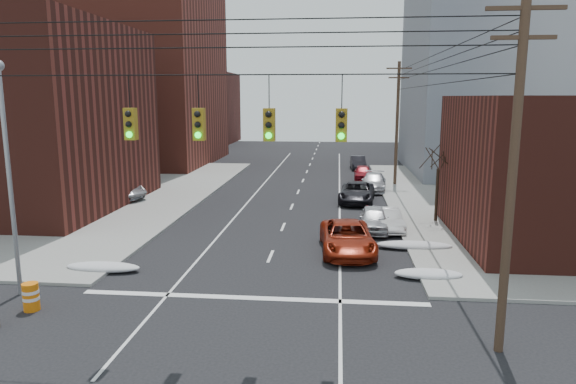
% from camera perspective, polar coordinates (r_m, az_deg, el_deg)
% --- Properties ---
extents(building_brick_tall, '(24.00, 20.00, 30.00)m').
position_cam_1_polar(building_brick_tall, '(66.92, -19.30, 16.01)').
color(building_brick_tall, maroon).
rests_on(building_brick_tall, ground).
extents(building_brick_far, '(22.00, 18.00, 12.00)m').
position_cam_1_polar(building_brick_far, '(91.53, -13.25, 9.03)').
color(building_brick_far, '#4F1F17').
rests_on(building_brick_far, ground).
extents(building_office, '(22.00, 20.00, 25.00)m').
position_cam_1_polar(building_office, '(59.86, 24.54, 13.97)').
color(building_office, gray).
rests_on(building_office, ground).
extents(building_glass, '(20.00, 18.00, 22.00)m').
position_cam_1_polar(building_glass, '(85.29, 20.08, 11.95)').
color(building_glass, gray).
rests_on(building_glass, ground).
extents(utility_pole_right, '(2.20, 0.28, 11.00)m').
position_cam_1_polar(utility_pole_right, '(16.66, 23.70, 2.20)').
color(utility_pole_right, '#473323').
rests_on(utility_pole_right, ground).
extents(utility_pole_far, '(2.20, 0.28, 11.00)m').
position_cam_1_polar(utility_pole_far, '(47.02, 12.03, 7.67)').
color(utility_pole_far, '#473323').
rests_on(utility_pole_far, ground).
extents(traffic_signals, '(17.00, 0.42, 2.02)m').
position_cam_1_polar(traffic_signals, '(16.00, -6.07, 7.70)').
color(traffic_signals, black).
rests_on(traffic_signals, ground).
extents(street_light, '(0.44, 0.44, 9.32)m').
position_cam_1_polar(street_light, '(22.78, -28.72, 3.19)').
color(street_light, gray).
rests_on(street_light, ground).
extents(bare_tree, '(2.09, 2.20, 4.93)m').
position_cam_1_polar(bare_tree, '(33.75, 16.22, 0.52)').
color(bare_tree, black).
rests_on(bare_tree, ground).
extents(snow_nw, '(3.50, 1.08, 0.42)m').
position_cam_1_polar(snow_nw, '(25.39, -19.87, -7.85)').
color(snow_nw, silver).
rests_on(snow_nw, ground).
extents(snow_ne, '(3.00, 1.08, 0.42)m').
position_cam_1_polar(snow_ne, '(23.85, 15.33, -8.78)').
color(snow_ne, silver).
rests_on(snow_ne, ground).
extents(snow_east_far, '(4.00, 1.08, 0.42)m').
position_cam_1_polar(snow_east_far, '(28.08, 13.81, -5.77)').
color(snow_east_far, silver).
rests_on(snow_east_far, ground).
extents(red_pickup, '(3.06, 5.87, 1.58)m').
position_cam_1_polar(red_pickup, '(26.73, 6.59, -5.06)').
color(red_pickup, maroon).
rests_on(red_pickup, ground).
extents(parked_car_a, '(1.97, 4.37, 1.46)m').
position_cam_1_polar(parked_car_a, '(31.24, 9.53, -2.97)').
color(parked_car_a, silver).
rests_on(parked_car_a, ground).
extents(parked_car_b, '(1.79, 4.08, 1.30)m').
position_cam_1_polar(parked_car_b, '(31.54, 11.07, -3.03)').
color(parked_car_b, white).
rests_on(parked_car_b, ground).
extents(parked_car_c, '(3.04, 5.69, 1.52)m').
position_cam_1_polar(parked_car_c, '(39.52, 7.66, -0.04)').
color(parked_car_c, black).
rests_on(parked_car_c, ground).
extents(parked_car_d, '(2.56, 5.26, 1.48)m').
position_cam_1_polar(parked_car_d, '(44.60, 9.49, 1.08)').
color(parked_car_d, '#B5B5BA').
rests_on(parked_car_d, ground).
extents(parked_car_e, '(1.79, 4.21, 1.42)m').
position_cam_1_polar(parked_car_e, '(50.24, 8.32, 2.14)').
color(parked_car_e, maroon).
rests_on(parked_car_e, ground).
extents(parked_car_f, '(1.75, 4.47, 1.45)m').
position_cam_1_polar(parked_car_f, '(57.83, 7.77, 3.26)').
color(parked_car_f, black).
rests_on(parked_car_f, ground).
extents(lot_car_a, '(3.89, 1.93, 1.22)m').
position_cam_1_polar(lot_car_a, '(39.81, -22.49, -0.67)').
color(lot_car_a, silver).
rests_on(lot_car_a, sidewalk_nw).
extents(lot_car_b, '(5.96, 4.12, 1.51)m').
position_cam_1_polar(lot_car_b, '(41.82, -18.85, 0.27)').
color(lot_car_b, '#A1A1A5').
rests_on(lot_car_b, sidewalk_nw).
extents(lot_car_c, '(4.96, 3.32, 1.33)m').
position_cam_1_polar(lot_car_c, '(37.47, -26.59, -1.56)').
color(lot_car_c, black).
rests_on(lot_car_c, sidewalk_nw).
extents(lot_car_d, '(4.99, 3.29, 1.58)m').
position_cam_1_polar(lot_car_d, '(47.73, -20.26, 1.43)').
color(lot_car_d, '#9F9FA3').
rests_on(lot_car_d, sidewalk_nw).
extents(construction_barrel, '(0.78, 0.78, 1.07)m').
position_cam_1_polar(construction_barrel, '(21.94, -26.66, -10.33)').
color(construction_barrel, orange).
rests_on(construction_barrel, ground).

